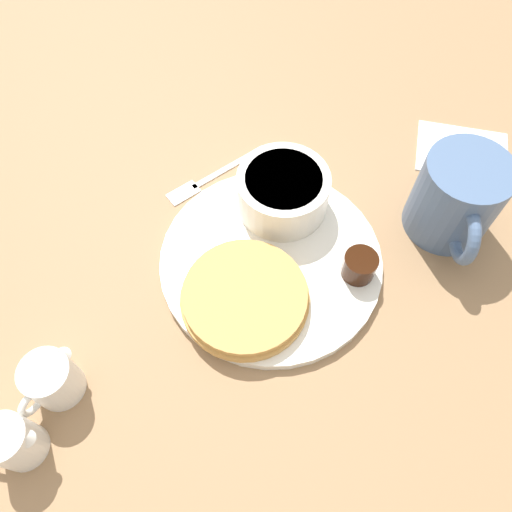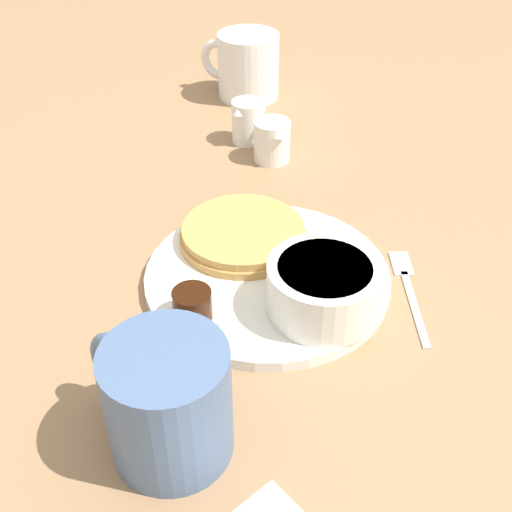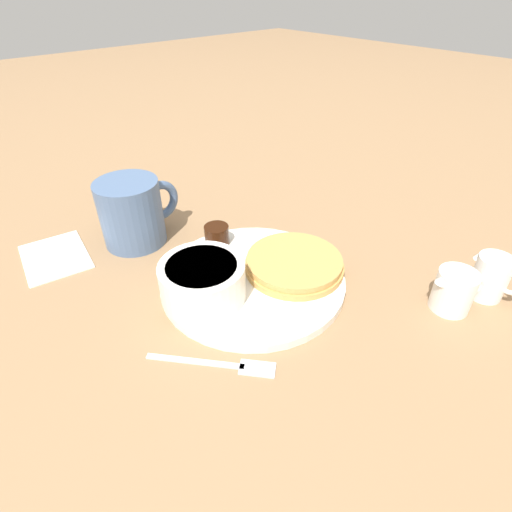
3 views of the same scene
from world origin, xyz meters
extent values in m
plane|color=#93704C|center=(0.00, 0.00, 0.00)|extent=(4.00, 4.00, 0.00)
cylinder|color=white|center=(0.00, 0.00, 0.01)|extent=(0.25, 0.25, 0.01)
cylinder|color=tan|center=(-0.03, -0.05, 0.02)|extent=(0.14, 0.14, 0.01)
cylinder|color=tan|center=(-0.03, -0.05, 0.03)|extent=(0.13, 0.13, 0.01)
cylinder|color=white|center=(0.01, 0.07, 0.04)|extent=(0.11, 0.11, 0.05)
cylinder|color=white|center=(0.01, 0.07, 0.06)|extent=(0.09, 0.09, 0.01)
cylinder|color=black|center=(0.09, -0.01, 0.03)|extent=(0.04, 0.04, 0.03)
cylinder|color=white|center=(0.03, 0.09, 0.03)|extent=(0.04, 0.04, 0.03)
sphere|color=white|center=(0.03, 0.09, 0.04)|extent=(0.02, 0.02, 0.02)
cylinder|color=slate|center=(0.20, 0.07, 0.05)|extent=(0.09, 0.09, 0.10)
torus|color=slate|center=(0.20, 0.02, 0.05)|extent=(0.01, 0.07, 0.07)
cylinder|color=white|center=(-0.20, -0.15, 0.03)|extent=(0.05, 0.05, 0.05)
torus|color=white|center=(-0.21, -0.18, 0.03)|extent=(0.02, 0.03, 0.03)
cone|color=white|center=(-0.19, -0.13, 0.05)|extent=(0.02, 0.02, 0.01)
cylinder|color=white|center=(-0.22, -0.21, 0.03)|extent=(0.04, 0.04, 0.06)
torus|color=white|center=(-0.24, -0.21, 0.03)|extent=(0.03, 0.01, 0.03)
cone|color=white|center=(-0.20, -0.21, 0.05)|extent=(0.02, 0.02, 0.01)
cube|color=silver|center=(-0.06, 0.14, 0.00)|extent=(0.09, 0.08, 0.00)
cube|color=silver|center=(-0.11, 0.09, 0.00)|extent=(0.04, 0.04, 0.00)
cube|color=white|center=(0.24, 0.18, 0.00)|extent=(0.13, 0.10, 0.00)
camera|label=1|loc=(0.00, -0.27, 0.49)|focal=35.00mm
camera|label=2|loc=(0.39, 0.31, 0.42)|focal=45.00mm
camera|label=3|loc=(-0.32, 0.27, 0.35)|focal=28.00mm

